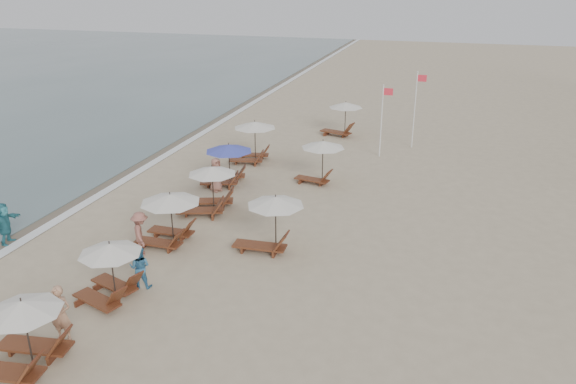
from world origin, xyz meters
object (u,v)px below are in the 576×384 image
(lounger_station_2, at_px, (167,217))
(inland_station_0, at_px, (268,220))
(beachgoer_mid_b, at_px, (141,234))
(beachgoer_mid_a, at_px, (140,267))
(waterline_walker, at_px, (5,223))
(lounger_station_5, at_px, (252,141))
(flag_pole_near, at_px, (382,117))
(inland_station_1, at_px, (319,156))
(beachgoer_near, at_px, (61,314))
(beachgoer_far_b, at_px, (216,175))
(inland_station_2, at_px, (341,116))
(lounger_station_0, at_px, (20,338))
(lounger_station_4, at_px, (226,163))
(lounger_station_1, at_px, (107,271))
(lounger_station_3, at_px, (207,191))

(lounger_station_2, xyz_separation_m, inland_station_0, (4.04, 0.53, 0.17))
(lounger_station_2, relative_size, beachgoer_mid_b, 1.49)
(inland_station_0, height_order, beachgoer_mid_a, inland_station_0)
(waterline_walker, bearing_deg, lounger_station_5, -34.45)
(flag_pole_near, bearing_deg, waterline_walker, -128.62)
(beachgoer_mid_a, bearing_deg, inland_station_1, -117.28)
(beachgoer_near, xyz_separation_m, beachgoer_far_b, (-0.59, 12.63, -0.04))
(inland_station_2, bearing_deg, inland_station_0, -87.56)
(lounger_station_0, xyz_separation_m, lounger_station_4, (-0.29, 15.09, 0.17))
(lounger_station_4, relative_size, beachgoer_near, 1.48)
(lounger_station_4, distance_m, inland_station_0, 7.88)
(lounger_station_1, relative_size, inland_station_1, 0.94)
(beachgoer_mid_a, bearing_deg, flag_pole_near, -119.82)
(lounger_station_0, relative_size, beachgoer_far_b, 1.55)
(lounger_station_2, height_order, inland_station_1, inland_station_1)
(lounger_station_1, xyz_separation_m, beachgoer_mid_b, (-0.65, 3.18, -0.17))
(lounger_station_0, relative_size, flag_pole_near, 0.62)
(lounger_station_3, distance_m, inland_station_2, 14.76)
(lounger_station_1, bearing_deg, beachgoer_mid_a, 59.52)
(waterline_walker, bearing_deg, inland_station_1, -54.60)
(lounger_station_1, distance_m, beachgoer_mid_b, 3.25)
(lounger_station_2, distance_m, lounger_station_4, 7.03)
(lounger_station_0, relative_size, inland_station_0, 0.95)
(beachgoer_near, bearing_deg, lounger_station_4, 83.48)
(lounger_station_2, xyz_separation_m, inland_station_1, (4.08, 8.54, 0.31))
(lounger_station_1, xyz_separation_m, lounger_station_2, (-0.12, 4.33, 0.10))
(lounger_station_2, xyz_separation_m, beachgoer_mid_b, (-0.53, -1.14, -0.27))
(lounger_station_5, bearing_deg, beachgoer_far_b, -90.98)
(inland_station_2, xyz_separation_m, beachgoer_far_b, (-3.80, -11.90, -0.47))
(lounger_station_0, relative_size, beachgoer_mid_b, 1.51)
(beachgoer_far_b, bearing_deg, lounger_station_4, 21.60)
(lounger_station_2, relative_size, lounger_station_5, 0.98)
(inland_station_0, height_order, inland_station_1, same)
(lounger_station_2, xyz_separation_m, lounger_station_4, (-0.42, 7.02, 0.00))
(lounger_station_3, xyz_separation_m, beachgoer_mid_a, (0.52, -6.74, -0.26))
(inland_station_1, bearing_deg, lounger_station_5, 152.90)
(lounger_station_0, relative_size, inland_station_2, 0.94)
(lounger_station_0, distance_m, inland_station_1, 17.14)
(lounger_station_5, height_order, inland_station_2, lounger_station_5)
(lounger_station_4, height_order, flag_pole_near, flag_pole_near)
(lounger_station_1, bearing_deg, flag_pole_near, 70.86)
(lounger_station_2, bearing_deg, inland_station_1, 64.45)
(beachgoer_mid_b, bearing_deg, lounger_station_3, -44.05)
(inland_station_2, distance_m, beachgoer_near, 24.74)
(lounger_station_2, distance_m, waterline_walker, 6.48)
(lounger_station_2, bearing_deg, lounger_station_3, 86.79)
(inland_station_1, bearing_deg, beachgoer_mid_b, -115.49)
(beachgoer_near, distance_m, beachgoer_mid_b, 5.57)
(lounger_station_3, relative_size, lounger_station_5, 1.01)
(lounger_station_5, height_order, beachgoer_near, lounger_station_5)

